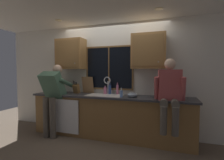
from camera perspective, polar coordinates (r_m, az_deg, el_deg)
The scene contains 25 objects.
back_wall at distance 3.92m, azimuth 0.61°, elevation 0.54°, with size 5.88×0.12×2.55m, color silver.
ceiling_downlight_left at distance 3.96m, azimuth -18.04°, elevation 19.00°, with size 0.14×0.14×0.01m, color #FFEAB2.
ceiling_downlight_right at distance 3.26m, azimuth 15.89°, elevation 22.54°, with size 0.14×0.14×0.01m, color #FFEAB2.
window_glass at distance 3.89m, azimuth -1.04°, elevation 4.21°, with size 1.10×0.02×0.95m, color black.
window_frame_top at distance 3.92m, azimuth -1.10°, elevation 11.43°, with size 1.17×0.02×0.04m, color brown.
window_frame_bottom at distance 3.90m, azimuth -1.08°, elevation -3.05°, with size 1.17×0.02×0.04m, color brown.
window_frame_left at distance 4.10m, azimuth -8.61°, elevation 4.12°, with size 0.04×0.02×0.95m, color brown.
window_frame_right at distance 3.73m, azimuth 7.19°, elevation 4.22°, with size 0.04×0.02×0.95m, color brown.
window_mullion_center at distance 3.87m, azimuth -1.10°, elevation 4.21°, with size 0.02×0.02×0.95m, color brown.
lower_cabinet_run at distance 3.73m, azimuth -1.08°, elevation -12.62°, with size 3.48×0.58×0.88m, color olive.
countertop at distance 3.61m, azimuth -1.20°, elevation -5.67°, with size 3.54×0.62×0.04m, color #38383D.
dishwasher_front at distance 3.83m, azimuth -15.53°, elevation -12.02°, with size 0.60×0.02×0.74m, color white.
upper_cabinet_left at distance 4.17m, azimuth -14.05°, elevation 8.66°, with size 0.69×0.36×0.72m.
upper_cabinet_right at distance 3.55m, azimuth 12.51°, elevation 9.66°, with size 0.69×0.36×0.72m.
sink at distance 3.67m, azimuth -2.56°, elevation -6.77°, with size 0.80×0.46×0.21m.
faucet at distance 3.79m, azimuth -1.49°, elevation -1.09°, with size 0.18×0.09×0.40m.
person_standing at distance 3.90m, azimuth -19.82°, elevation -4.10°, with size 0.53×0.67×1.60m.
person_sitting_on_counter at distance 3.12m, azimuth 19.28°, elevation -3.47°, with size 0.54×0.63×1.26m.
knife_block at distance 4.03m, azimuth -12.22°, elevation -2.98°, with size 0.12×0.18×0.32m.
cutting_board at distance 4.02m, azimuth -8.35°, elevation -1.70°, with size 0.28×0.02×0.40m, color #997047.
mixing_bowl at distance 3.39m, azimuth 7.09°, elevation -5.15°, with size 0.20×0.20×0.10m, color #8C99A8.
soap_dispenser at distance 3.38m, azimuth 3.25°, elevation -4.69°, with size 0.06×0.07×0.19m.
bottle_green_glass at distance 3.80m, azimuth -0.74°, elevation -3.21°, with size 0.07×0.07×0.27m.
bottle_tall_clear at distance 3.78m, azimuth 1.89°, elevation -3.21°, with size 0.05×0.05×0.28m.
bottle_amber_small at distance 3.85m, azimuth -2.37°, elevation -3.60°, with size 0.08×0.08×0.20m.
Camera 1 is at (1.20, -3.67, 1.46)m, focal length 26.46 mm.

